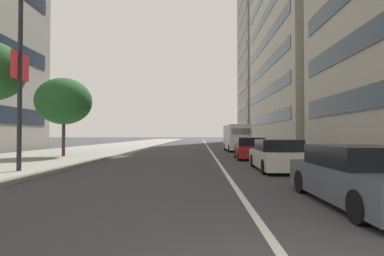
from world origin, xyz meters
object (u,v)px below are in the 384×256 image
at_px(car_far_down_avenue, 359,177).
at_px(delivery_van_ahead, 237,137).
at_px(street_lamp_with_banners, 26,41).
at_px(car_lead_in_lane, 278,156).
at_px(car_approaching_light, 250,149).
at_px(street_tree_mid_sidewalk, 64,101).

distance_m(car_far_down_avenue, delivery_van_ahead, 23.12).
relative_size(delivery_van_ahead, street_lamp_with_banners, 0.62).
distance_m(car_lead_in_lane, street_lamp_with_banners, 11.68).
bearing_deg(car_far_down_avenue, car_approaching_light, 0.38).
relative_size(car_lead_in_lane, street_lamp_with_banners, 0.51).
xyz_separation_m(delivery_van_ahead, street_tree_mid_sidewalk, (-9.28, 12.83, 2.52)).
height_order(delivery_van_ahead, street_lamp_with_banners, street_lamp_with_banners).
distance_m(car_lead_in_lane, street_tree_mid_sidewalk, 14.85).
distance_m(car_approaching_light, street_tree_mid_sidewalk, 13.02).
height_order(car_lead_in_lane, street_tree_mid_sidewalk, street_tree_mid_sidewalk).
xyz_separation_m(car_approaching_light, delivery_van_ahead, (9.41, -0.22, 0.71)).
distance_m(delivery_van_ahead, street_lamp_with_banners, 21.19).
bearing_deg(street_tree_mid_sidewalk, car_approaching_light, -90.59).
relative_size(car_far_down_avenue, car_lead_in_lane, 1.00).
bearing_deg(car_far_down_avenue, delivery_van_ahead, -0.60).
xyz_separation_m(car_approaching_light, street_lamp_with_banners, (-8.48, 10.38, 4.75)).
distance_m(car_approaching_light, street_lamp_with_banners, 14.22).
bearing_deg(street_lamp_with_banners, car_approaching_light, -50.75).
bearing_deg(car_lead_in_lane, street_tree_mid_sidewalk, 62.69).
height_order(car_far_down_avenue, delivery_van_ahead, delivery_van_ahead).
xyz_separation_m(car_lead_in_lane, street_tree_mid_sidewalk, (6.88, 12.76, 3.23)).
xyz_separation_m(car_lead_in_lane, street_lamp_with_banners, (-1.73, 10.52, 4.76)).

